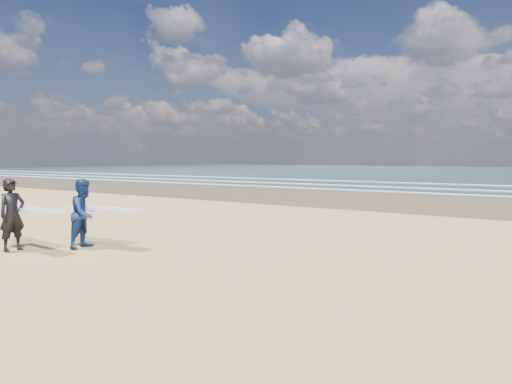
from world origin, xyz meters
The scene contains 2 objects.
surfer_near centered at (0.58, -0.32, 0.87)m, with size 2.23×1.00×1.70m.
surfer_far centered at (1.64, 0.83, 0.85)m, with size 2.25×1.21×1.68m.
Camera 1 is at (11.23, -5.89, 2.17)m, focal length 32.00 mm.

